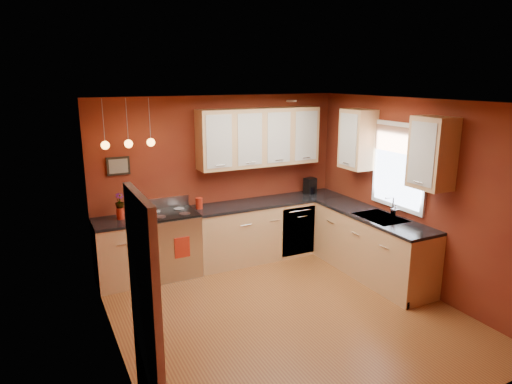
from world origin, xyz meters
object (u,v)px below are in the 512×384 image
coffee_maker (310,186)px  sink (380,219)px  gas_range (171,243)px  red_canister (199,203)px  soap_pump (395,211)px

coffee_maker → sink: bearing=-96.7°
gas_range → red_canister: 0.72m
gas_range → soap_pump: bearing=-30.3°
gas_range → soap_pump: size_ratio=5.45×
gas_range → coffee_maker: (2.48, 0.10, 0.58)m
red_canister → gas_range: bearing=-173.1°
coffee_maker → red_canister: bearing=169.5°
gas_range → sink: 3.05m
gas_range → red_canister: size_ratio=6.59×
soap_pump → sink: bearing=140.9°
sink → coffee_maker: 1.62m
red_canister → coffee_maker: size_ratio=0.64×
coffee_maker → soap_pump: (0.29, -1.72, -0.02)m
red_canister → soap_pump: size_ratio=0.83×
red_canister → sink: bearing=-35.9°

